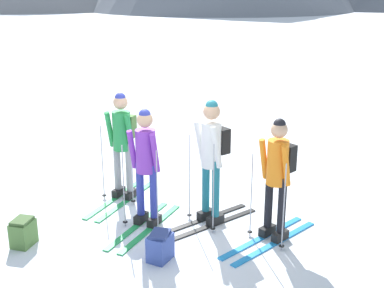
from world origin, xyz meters
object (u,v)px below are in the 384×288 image
Objects in this scene: backpack_on_snow_front at (23,232)px; backpack_on_snow_beside at (160,246)px; skier_in_purple at (146,163)px; skier_in_green at (122,140)px; skier_in_white at (212,155)px; skier_in_orange at (277,173)px.

backpack_on_snow_beside is (1.88, 0.05, 0.00)m from backpack_on_snow_front.
skier_in_green is at bearing 127.55° from skier_in_purple.
skier_in_green reaches higher than backpack_on_snow_beside.
backpack_on_snow_front is at bearing -146.76° from skier_in_purple.
skier_in_purple is at bearing 117.07° from backpack_on_snow_beside.
skier_in_green is 1.08m from skier_in_purple.
skier_in_green is 1.63m from skier_in_white.
backpack_on_snow_front is 1.00× the size of backpack_on_snow_beside.
skier_in_green is at bearing 161.00° from skier_in_orange.
skier_in_purple reaches higher than skier_in_orange.
skier_in_white is at bearing 28.10° from backpack_on_snow_front.
skier_in_orange is 4.48× the size of backpack_on_snow_beside.
skier_in_orange is 1.80m from backpack_on_snow_beside.
skier_in_white is at bearing -19.91° from skier_in_green.
backpack_on_snow_front is (-1.43, -0.93, -0.76)m from skier_in_purple.
backpack_on_snow_front is at bearing -151.90° from skier_in_white.
skier_in_white reaches higher than skier_in_green.
skier_in_green is at bearing 122.51° from backpack_on_snow_beside.
skier_in_purple is 4.53× the size of backpack_on_snow_front.
skier_in_white reaches higher than skier_in_orange.
backpack_on_snow_beside is at bearing -146.93° from skier_in_orange.
backpack_on_snow_beside is at bearing -109.78° from skier_in_white.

